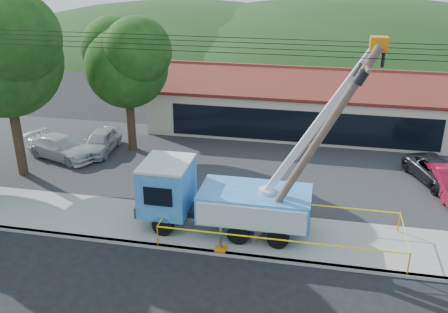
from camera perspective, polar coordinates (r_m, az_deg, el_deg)
ground at (r=21.22m, az=-5.22°, el=-13.84°), size 120.00×120.00×0.00m
curb at (r=22.82m, az=-3.71°, el=-10.63°), size 60.00×0.25×0.15m
sidewalk at (r=24.37m, az=-2.55°, el=-8.22°), size 60.00×4.00×0.15m
parking_lot at (r=31.34m, az=0.97°, el=-0.85°), size 60.00×12.00×0.10m
strip_mall at (r=37.78m, az=9.26°, el=5.99°), size 22.50×8.53×4.67m
tree_west_near at (r=30.16m, az=-23.98°, el=11.15°), size 7.56×6.72×10.80m
tree_lot at (r=32.32m, az=-11.13°, el=10.94°), size 6.30×5.60×8.94m
hill_west at (r=75.11m, az=-4.35°, el=13.09°), size 78.40×56.00×28.00m
hill_center at (r=72.49m, az=15.50°, el=12.00°), size 89.60×64.00×32.00m
utility_truck at (r=23.46m, az=-0.50°, el=-4.49°), size 10.50×4.30×9.31m
leaning_pole at (r=20.99m, az=10.52°, el=1.54°), size 4.92×1.94×9.20m
caution_tape at (r=23.26m, az=6.58°, el=-7.64°), size 10.87×3.51×1.01m
car_silver at (r=34.12m, az=-13.76°, el=0.40°), size 1.98×4.39×1.46m
car_red at (r=30.18m, az=24.16°, el=-4.08°), size 2.13×4.48×1.42m
car_white at (r=33.81m, az=-17.90°, el=-0.28°), size 5.33×3.51×1.43m
car_dark at (r=31.33m, az=23.04°, el=-2.91°), size 3.84×5.31×1.34m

